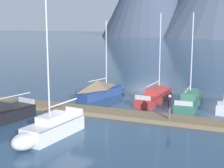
{
  "coord_description": "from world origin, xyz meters",
  "views": [
    {
      "loc": [
        12.06,
        -17.25,
        6.62
      ],
      "look_at": [
        0.0,
        6.0,
        2.0
      ],
      "focal_mm": 52.84,
      "sensor_mm": 36.0,
      "label": 1
    }
  ],
  "objects_px": {
    "sailboat_mid_dock_port": "(101,89)",
    "person_on_dock": "(169,105)",
    "sailboat_far_berth": "(157,95)",
    "sailboat_outer_slip": "(190,99)",
    "sailboat_mid_dock_starboard": "(49,129)"
  },
  "relations": [
    {
      "from": "sailboat_mid_dock_port",
      "to": "person_on_dock",
      "type": "xyz_separation_m",
      "value": [
        8.25,
        -5.15,
        0.47
      ]
    },
    {
      "from": "sailboat_far_berth",
      "to": "sailboat_outer_slip",
      "type": "relative_size",
      "value": 1.01
    },
    {
      "from": "sailboat_mid_dock_starboard",
      "to": "person_on_dock",
      "type": "xyz_separation_m",
      "value": [
        5.33,
        6.48,
        0.65
      ]
    },
    {
      "from": "sailboat_mid_dock_port",
      "to": "sailboat_outer_slip",
      "type": "xyz_separation_m",
      "value": [
        8.26,
        0.5,
        -0.26
      ]
    },
    {
      "from": "sailboat_mid_dock_starboard",
      "to": "person_on_dock",
      "type": "distance_m",
      "value": 8.41
    },
    {
      "from": "sailboat_mid_dock_starboard",
      "to": "person_on_dock",
      "type": "bearing_deg",
      "value": 50.56
    },
    {
      "from": "sailboat_mid_dock_starboard",
      "to": "sailboat_outer_slip",
      "type": "bearing_deg",
      "value": 66.25
    },
    {
      "from": "sailboat_mid_dock_port",
      "to": "sailboat_mid_dock_starboard",
      "type": "relative_size",
      "value": 0.8
    },
    {
      "from": "person_on_dock",
      "to": "sailboat_far_berth",
      "type": "bearing_deg",
      "value": 116.96
    },
    {
      "from": "sailboat_far_berth",
      "to": "sailboat_outer_slip",
      "type": "height_order",
      "value": "sailboat_far_berth"
    },
    {
      "from": "sailboat_mid_dock_port",
      "to": "sailboat_far_berth",
      "type": "distance_m",
      "value": 5.22
    },
    {
      "from": "sailboat_far_berth",
      "to": "sailboat_mid_dock_port",
      "type": "bearing_deg",
      "value": -168.59
    },
    {
      "from": "sailboat_mid_dock_starboard",
      "to": "sailboat_outer_slip",
      "type": "relative_size",
      "value": 1.15
    },
    {
      "from": "person_on_dock",
      "to": "sailboat_mid_dock_starboard",
      "type": "bearing_deg",
      "value": -129.44
    },
    {
      "from": "sailboat_mid_dock_port",
      "to": "sailboat_mid_dock_starboard",
      "type": "xyz_separation_m",
      "value": [
        2.92,
        -11.62,
        -0.18
      ]
    }
  ]
}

